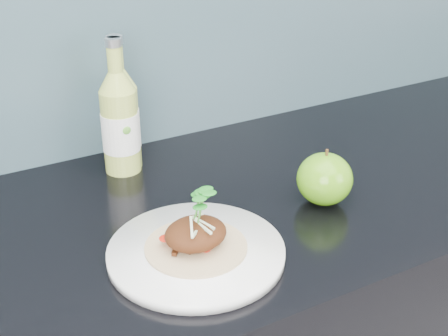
{
  "coord_description": "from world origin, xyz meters",
  "views": [
    {
      "loc": [
        -0.39,
        0.9,
        1.44
      ],
      "look_at": [
        0.02,
        1.63,
        1.0
      ],
      "focal_mm": 50.0,
      "sensor_mm": 36.0,
      "label": 1
    }
  ],
  "objects_px": {
    "dinner_plate": "(196,252)",
    "cider_bottle_right": "(121,119)",
    "green_apple": "(325,179)",
    "cider_bottle_left": "(120,123)"
  },
  "relations": [
    {
      "from": "dinner_plate",
      "to": "green_apple",
      "type": "bearing_deg",
      "value": 8.38
    },
    {
      "from": "green_apple",
      "to": "cider_bottle_right",
      "type": "distance_m",
      "value": 0.38
    },
    {
      "from": "cider_bottle_left",
      "to": "cider_bottle_right",
      "type": "relative_size",
      "value": 1.0
    },
    {
      "from": "green_apple",
      "to": "cider_bottle_right",
      "type": "height_order",
      "value": "cider_bottle_right"
    },
    {
      "from": "cider_bottle_right",
      "to": "dinner_plate",
      "type": "bearing_deg",
      "value": -97.89
    },
    {
      "from": "cider_bottle_left",
      "to": "cider_bottle_right",
      "type": "height_order",
      "value": "same"
    },
    {
      "from": "dinner_plate",
      "to": "cider_bottle_right",
      "type": "distance_m",
      "value": 0.34
    },
    {
      "from": "green_apple",
      "to": "cider_bottle_right",
      "type": "relative_size",
      "value": 0.44
    },
    {
      "from": "dinner_plate",
      "to": "green_apple",
      "type": "xyz_separation_m",
      "value": [
        0.26,
        0.04,
        0.04
      ]
    },
    {
      "from": "green_apple",
      "to": "cider_bottle_left",
      "type": "relative_size",
      "value": 0.44
    }
  ]
}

